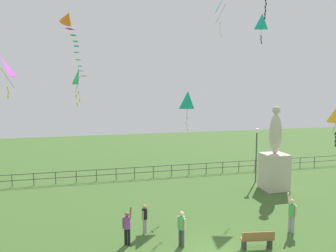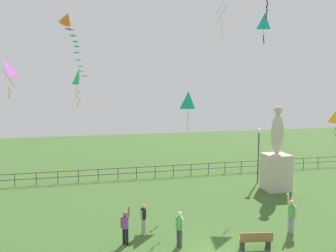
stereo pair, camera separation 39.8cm
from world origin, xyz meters
name	(u,v)px [view 1 (the left image)]	position (x,y,z in m)	size (l,w,h in m)	color
statue_monument	(274,163)	(7.82, 8.63, 1.95)	(1.67, 1.67, 5.98)	beige
lamppost	(257,143)	(7.53, 10.72, 3.07)	(0.36, 0.36, 4.19)	#38383D
park_bench	(257,239)	(2.06, 0.60, 0.46)	(1.55, 0.66, 0.85)	olive
person_0	(127,226)	(-3.59, 2.49, 0.93)	(0.45, 0.40, 1.86)	black
person_1	(292,213)	(4.62, 1.80, 1.01)	(0.35, 0.54, 2.02)	#99999E
person_2	(181,227)	(-1.21, 1.67, 0.97)	(0.31, 0.46, 1.69)	#3F4C47
person_3	(145,217)	(-2.57, 3.54, 0.86)	(0.30, 0.38, 1.49)	#99999E
kite_1	(79,78)	(-5.50, 6.86, 7.81)	(0.52, 0.88, 2.10)	#1EB759
kite_2	(188,103)	(1.03, 7.73, 6.33)	(0.79, 0.87, 2.48)	#19B2B2
kite_3	(262,22)	(8.21, 11.63, 12.20)	(0.87, 0.71, 2.22)	#19B2B2
kite_5	(226,5)	(5.03, 11.33, 13.26)	(1.22, 1.31, 3.12)	#19B2B2
kite_6	(1,69)	(-9.60, 7.79, 8.28)	(1.07, 1.13, 2.19)	#B22DB2
streamer_kite	(69,23)	(-5.95, 5.18, 10.41)	(1.48, 4.69, 3.07)	orange
waterfront_railing	(146,170)	(-0.41, 14.00, 0.63)	(36.00, 0.06, 0.95)	#4C4742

